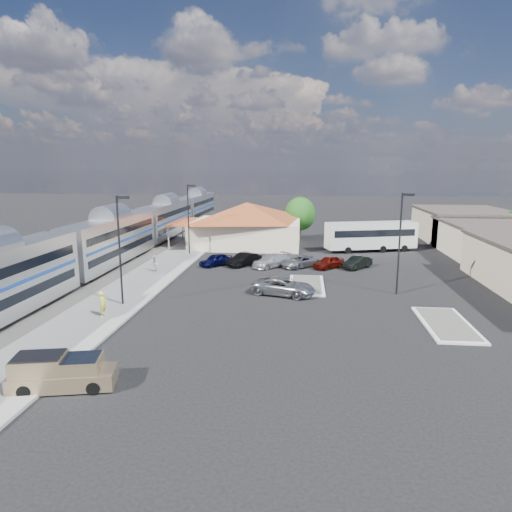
# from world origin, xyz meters

# --- Properties ---
(ground) EXTENTS (280.00, 280.00, 0.00)m
(ground) POSITION_xyz_m (0.00, 0.00, 0.00)
(ground) COLOR black
(ground) RESTS_ON ground
(railbed) EXTENTS (16.00, 100.00, 0.12)m
(railbed) POSITION_xyz_m (-21.00, 8.00, 0.06)
(railbed) COLOR #4C4944
(railbed) RESTS_ON ground
(platform) EXTENTS (5.50, 92.00, 0.18)m
(platform) POSITION_xyz_m (-12.00, 6.00, 0.09)
(platform) COLOR gray
(platform) RESTS_ON ground
(passenger_train) EXTENTS (3.00, 104.00, 5.55)m
(passenger_train) POSITION_xyz_m (-18.00, 8.67, 2.87)
(passenger_train) COLOR silver
(passenger_train) RESTS_ON ground
(freight_cars) EXTENTS (2.80, 46.00, 4.00)m
(freight_cars) POSITION_xyz_m (-24.00, 8.83, 1.93)
(freight_cars) COLOR black
(freight_cars) RESTS_ON ground
(station_depot) EXTENTS (18.35, 12.24, 6.20)m
(station_depot) POSITION_xyz_m (-4.56, 24.00, 3.13)
(station_depot) COLOR beige
(station_depot) RESTS_ON ground
(traffic_island_south) EXTENTS (3.30, 7.50, 0.21)m
(traffic_island_south) POSITION_xyz_m (4.00, 2.00, 0.10)
(traffic_island_south) COLOR silver
(traffic_island_south) RESTS_ON ground
(traffic_island_north) EXTENTS (3.30, 7.50, 0.21)m
(traffic_island_north) POSITION_xyz_m (14.00, -8.00, 0.10)
(traffic_island_north) COLOR silver
(traffic_island_north) RESTS_ON ground
(lamp_plat_s) EXTENTS (1.08, 0.25, 9.00)m
(lamp_plat_s) POSITION_xyz_m (-10.90, -6.00, 5.34)
(lamp_plat_s) COLOR black
(lamp_plat_s) RESTS_ON ground
(lamp_plat_n) EXTENTS (1.08, 0.25, 9.00)m
(lamp_plat_n) POSITION_xyz_m (-10.90, 16.00, 5.34)
(lamp_plat_n) COLOR black
(lamp_plat_n) RESTS_ON ground
(lamp_lot) EXTENTS (1.08, 0.25, 9.00)m
(lamp_lot) POSITION_xyz_m (12.10, 0.00, 5.34)
(lamp_lot) COLOR black
(lamp_lot) RESTS_ON ground
(tree_depot) EXTENTS (4.71, 4.71, 6.63)m
(tree_depot) POSITION_xyz_m (3.00, 30.00, 4.02)
(tree_depot) COLOR #382314
(tree_depot) RESTS_ON ground
(pickup_truck) EXTENTS (5.47, 2.97, 1.79)m
(pickup_truck) POSITION_xyz_m (-8.50, -19.90, 0.85)
(pickup_truck) COLOR #9F8661
(pickup_truck) RESTS_ON ground
(suv) EXTENTS (6.09, 4.04, 1.55)m
(suv) POSITION_xyz_m (1.96, -1.32, 0.78)
(suv) COLOR #9A9DA1
(suv) RESTS_ON ground
(coach_bus) EXTENTS (12.45, 5.96, 3.91)m
(coach_bus) POSITION_xyz_m (12.59, 21.15, 2.25)
(coach_bus) COLOR white
(coach_bus) RESTS_ON ground
(person_a) EXTENTS (0.54, 0.75, 1.90)m
(person_a) POSITION_xyz_m (-11.25, -9.08, 1.13)
(person_a) COLOR #DFE046
(person_a) RESTS_ON platform
(person_b) EXTENTS (0.85, 0.98, 1.75)m
(person_b) POSITION_xyz_m (-12.14, 5.57, 1.05)
(person_b) COLOR silver
(person_b) RESTS_ON platform
(parked_car_a) EXTENTS (3.92, 4.16, 1.39)m
(parked_car_a) POSITION_xyz_m (-6.34, 9.96, 0.70)
(parked_car_a) COLOR #0B0D3A
(parked_car_a) RESTS_ON ground
(parked_car_b) EXTENTS (4.07, 4.50, 1.49)m
(parked_car_b) POSITION_xyz_m (-3.14, 10.26, 0.74)
(parked_car_b) COLOR black
(parked_car_b) RESTS_ON ground
(parked_car_c) EXTENTS (4.87, 5.06, 1.45)m
(parked_car_c) POSITION_xyz_m (0.06, 9.96, 0.73)
(parked_car_c) COLOR silver
(parked_car_c) RESTS_ON ground
(parked_car_d) EXTENTS (4.92, 5.01, 1.34)m
(parked_car_d) POSITION_xyz_m (3.26, 10.26, 0.67)
(parked_car_d) COLOR gray
(parked_car_d) RESTS_ON ground
(parked_car_e) EXTENTS (3.98, 4.00, 1.37)m
(parked_car_e) POSITION_xyz_m (6.46, 9.96, 0.69)
(parked_car_e) COLOR maroon
(parked_car_e) RESTS_ON ground
(parked_car_f) EXTENTS (3.73, 4.16, 1.37)m
(parked_car_f) POSITION_xyz_m (9.66, 10.26, 0.69)
(parked_car_f) COLOR black
(parked_car_f) RESTS_ON ground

